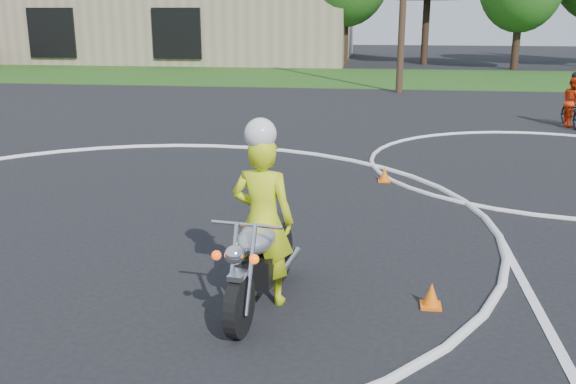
# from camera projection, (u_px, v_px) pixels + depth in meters

# --- Properties ---
(ground) EXTENTS (120.00, 120.00, 0.00)m
(ground) POSITION_uv_depth(u_px,v_px,m) (28.00, 299.00, 7.69)
(ground) COLOR black
(ground) RESTS_ON ground
(grass_strip) EXTENTS (120.00, 10.00, 0.02)m
(grass_strip) POSITION_uv_depth(u_px,v_px,m) (298.00, 77.00, 33.42)
(grass_strip) COLOR #1E4714
(grass_strip) RESTS_ON ground
(course_markings) EXTENTS (19.05, 19.05, 0.12)m
(course_markings) POSITION_uv_depth(u_px,v_px,m) (267.00, 202.00, 11.55)
(course_markings) COLOR silver
(course_markings) RESTS_ON ground
(primary_motorcycle) EXTENTS (0.81, 2.26, 1.19)m
(primary_motorcycle) POSITION_uv_depth(u_px,v_px,m) (261.00, 260.00, 7.37)
(primary_motorcycle) COLOR black
(primary_motorcycle) RESTS_ON ground
(rider_primary_grp) EXTENTS (0.79, 0.57, 2.21)m
(rider_primary_grp) POSITION_uv_depth(u_px,v_px,m) (263.00, 216.00, 7.38)
(rider_primary_grp) COLOR #C6DB17
(rider_primary_grp) RESTS_ON ground
(rider_second_grp) EXTENTS (0.66, 1.71, 1.62)m
(rider_second_grp) POSITION_uv_depth(u_px,v_px,m) (572.00, 107.00, 18.98)
(rider_second_grp) COLOR black
(rider_second_grp) RESTS_ON ground
(traffic_cones) EXTENTS (19.65, 12.26, 0.30)m
(traffic_cones) POSITION_uv_depth(u_px,v_px,m) (365.00, 235.00, 9.49)
(traffic_cones) COLOR orange
(traffic_cones) RESTS_ON ground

